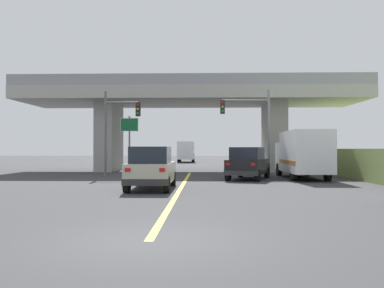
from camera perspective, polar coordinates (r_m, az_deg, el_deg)
name	(u,v)px	position (r m, az deg, el deg)	size (l,w,h in m)	color
ground	(191,171)	(36.30, -0.12, -3.71)	(160.00, 160.00, 0.00)	#353538
overpass_bridge	(191,107)	(36.43, -0.12, 5.05)	(29.01, 8.07, 7.83)	#A8A59E
lane_divider_stripe	(182,187)	(21.13, -1.43, -5.87)	(0.20, 24.91, 0.01)	yellow
suv_lead	(152,168)	(19.80, -5.57, -3.28)	(2.00, 4.69, 2.02)	#B7B29E
suv_crossing	(248,163)	(26.33, 7.71, -2.64)	(3.28, 4.90, 2.02)	black
box_truck	(303,154)	(27.63, 14.93, -1.29)	(2.33, 7.17, 3.04)	silver
traffic_signal_nearside	(253,121)	(29.70, 8.35, 3.11)	(3.51, 0.36, 6.10)	slate
traffic_signal_farside	(117,124)	(29.27, -10.30, 2.78)	(2.52, 0.36, 5.92)	#56595E
highway_sign	(129,131)	(34.32, -8.60, 1.74)	(1.48, 0.17, 4.60)	slate
semi_truck_distant	(186,151)	(60.15, -0.81, -1.02)	(2.33, 6.51, 2.95)	red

